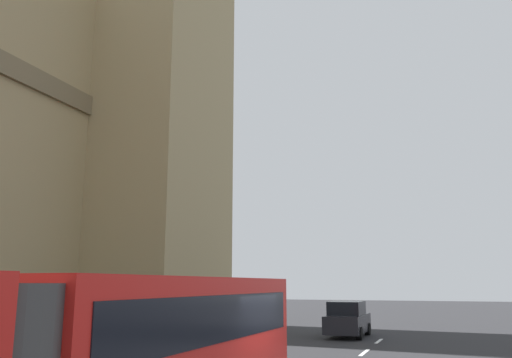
{
  "coord_description": "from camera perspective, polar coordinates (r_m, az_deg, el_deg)",
  "views": [
    {
      "loc": [
        -11.74,
        -3.52,
        2.77
      ],
      "look_at": [
        13.87,
        5.97,
        8.32
      ],
      "focal_mm": 36.22,
      "sensor_mm": 36.0,
      "label": 1
    }
  ],
  "objects": [
    {
      "name": "sedan_lead",
      "position": [
        28.91,
        10.12,
        -15.0
      ],
      "size": [
        4.4,
        1.86,
        1.85
      ],
      "color": "black",
      "rests_on": "ground_plane"
    }
  ]
}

